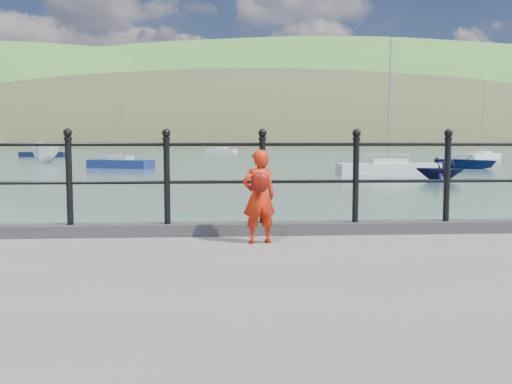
{
  "coord_description": "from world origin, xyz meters",
  "views": [
    {
      "loc": [
        0.07,
        -6.97,
        2.19
      ],
      "look_at": [
        0.52,
        -0.2,
        1.55
      ],
      "focal_mm": 38.0,
      "sensor_mm": 36.0,
      "label": 1
    }
  ],
  "objects": [
    {
      "name": "child",
      "position": [
        0.52,
        -0.74,
        1.55
      ],
      "size": [
        0.45,
        0.36,
        1.09
      ],
      "rotation": [
        0.0,
        0.0,
        3.38
      ],
      "color": "red",
      "rests_on": "quay"
    },
    {
      "name": "far_shore",
      "position": [
        38.34,
        239.41,
        -22.57
      ],
      "size": [
        830.0,
        200.0,
        156.0
      ],
      "color": "#333A21",
      "rests_on": "ground"
    },
    {
      "name": "sailboat_left",
      "position": [
        -24.81,
        71.1,
        0.34
      ],
      "size": [
        6.42,
        2.5,
        8.88
      ],
      "rotation": [
        0.0,
        0.0,
        -0.09
      ],
      "color": "black",
      "rests_on": "ground"
    },
    {
      "name": "ground",
      "position": [
        0.0,
        0.0,
        0.0
      ],
      "size": [
        600.0,
        600.0,
        0.0
      ],
      "primitive_type": "plane",
      "color": "#2D4251",
      "rests_on": "ground"
    },
    {
      "name": "launch_white",
      "position": [
        -17.29,
        48.15,
        1.07
      ],
      "size": [
        2.34,
        5.65,
        2.15
      ],
      "primitive_type": "imported",
      "rotation": [
        0.0,
        0.0,
        0.04
      ],
      "color": "silver",
      "rests_on": "ground"
    },
    {
      "name": "kerb",
      "position": [
        0.0,
        -0.15,
        1.07
      ],
      "size": [
        60.0,
        0.3,
        0.15
      ],
      "primitive_type": "cube",
      "color": "#28282B",
      "rests_on": "quay"
    },
    {
      "name": "sailboat_port",
      "position": [
        -8.06,
        37.68,
        0.34
      ],
      "size": [
        5.65,
        3.77,
        7.94
      ],
      "rotation": [
        0.0,
        0.0,
        -0.41
      ],
      "color": "navy",
      "rests_on": "ground"
    },
    {
      "name": "railing",
      "position": [
        0.0,
        -0.15,
        1.82
      ],
      "size": [
        18.11,
        0.11,
        1.2
      ],
      "color": "black",
      "rests_on": "kerb"
    },
    {
      "name": "sailboat_near",
      "position": [
        11.39,
        29.0,
        0.34
      ],
      "size": [
        6.83,
        2.05,
        9.25
      ],
      "rotation": [
        0.0,
        0.0,
        0.02
      ],
      "color": "beige",
      "rests_on": "ground"
    },
    {
      "name": "launch_navy",
      "position": [
        12.33,
        22.59,
        0.66
      ],
      "size": [
        3.18,
        3.02,
        1.32
      ],
      "primitive_type": "imported",
      "rotation": [
        0.0,
        0.0,
        1.14
      ],
      "color": "black",
      "rests_on": "ground"
    },
    {
      "name": "sailboat_far",
      "position": [
        31.97,
        57.4,
        0.34
      ],
      "size": [
        6.4,
        5.44,
        9.45
      ],
      "rotation": [
        0.0,
        0.0,
        0.65
      ],
      "color": "silver",
      "rests_on": "ground"
    },
    {
      "name": "sailboat_deep",
      "position": [
        0.19,
        101.81,
        0.34
      ],
      "size": [
        6.45,
        4.62,
        9.3
      ],
      "rotation": [
        0.0,
        0.0,
        -0.49
      ],
      "color": "silver",
      "rests_on": "ground"
    },
    {
      "name": "launch_blue",
      "position": [
        20.06,
        35.91,
        0.55
      ],
      "size": [
        6.0,
        6.54,
        1.11
      ],
      "primitive_type": "imported",
      "rotation": [
        0.0,
        0.0,
        0.53
      ],
      "color": "navy",
      "rests_on": "ground"
    }
  ]
}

